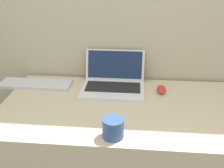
{
  "coord_description": "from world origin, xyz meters",
  "views": [
    {
      "loc": [
        0.04,
        -0.9,
        1.51
      ],
      "look_at": [
        -0.09,
        0.48,
        0.84
      ],
      "focal_mm": 42.0,
      "sensor_mm": 36.0,
      "label": 1
    }
  ],
  "objects_px": {
    "external_keyboard": "(36,84)",
    "drink_cup": "(113,128)",
    "computer_mouse": "(161,90)",
    "laptop": "(113,82)"
  },
  "relations": [
    {
      "from": "external_keyboard",
      "to": "drink_cup",
      "type": "bearing_deg",
      "value": -41.94
    },
    {
      "from": "drink_cup",
      "to": "computer_mouse",
      "type": "height_order",
      "value": "drink_cup"
    },
    {
      "from": "external_keyboard",
      "to": "laptop",
      "type": "bearing_deg",
      "value": 1.31
    },
    {
      "from": "laptop",
      "to": "external_keyboard",
      "type": "bearing_deg",
      "value": -178.69
    },
    {
      "from": "drink_cup",
      "to": "external_keyboard",
      "type": "distance_m",
      "value": 0.74
    },
    {
      "from": "laptop",
      "to": "external_keyboard",
      "type": "xyz_separation_m",
      "value": [
        -0.51,
        -0.01,
        -0.03
      ]
    },
    {
      "from": "laptop",
      "to": "drink_cup",
      "type": "bearing_deg",
      "value": -85.34
    },
    {
      "from": "laptop",
      "to": "drink_cup",
      "type": "relative_size",
      "value": 3.9
    },
    {
      "from": "drink_cup",
      "to": "computer_mouse",
      "type": "relative_size",
      "value": 0.92
    },
    {
      "from": "laptop",
      "to": "computer_mouse",
      "type": "height_order",
      "value": "laptop"
    }
  ]
}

